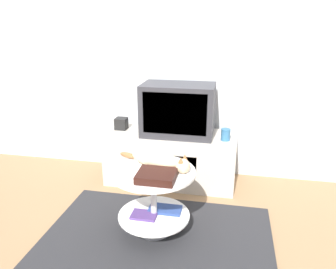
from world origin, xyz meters
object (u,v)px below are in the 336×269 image
at_px(dvd_box, 156,176).
at_px(cat, 158,159).
at_px(speaker, 121,124).
at_px(tv, 178,110).

distance_m(dvd_box, cat, 0.20).
height_order(speaker, cat, cat).
bearing_deg(cat, speaker, 144.69).
relative_size(speaker, cat, 0.19).
xyz_separation_m(speaker, dvd_box, (0.57, -0.98, -0.02)).
xyz_separation_m(speaker, cat, (0.54, -0.78, 0.01)).
bearing_deg(tv, cat, -91.17).
bearing_deg(tv, dvd_box, -88.77).
height_order(dvd_box, cat, cat).
relative_size(tv, dvd_box, 2.58).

